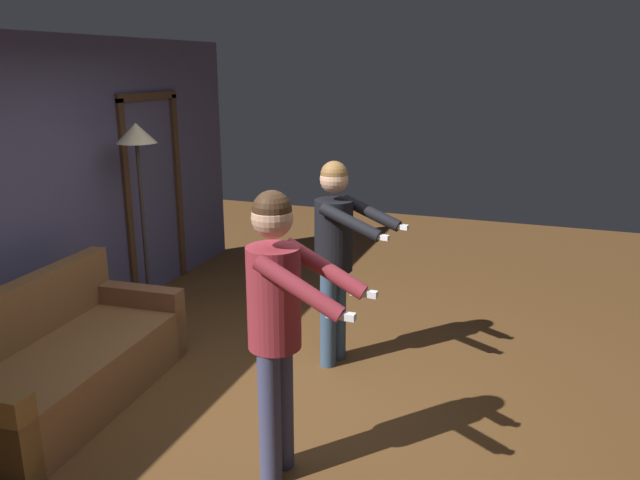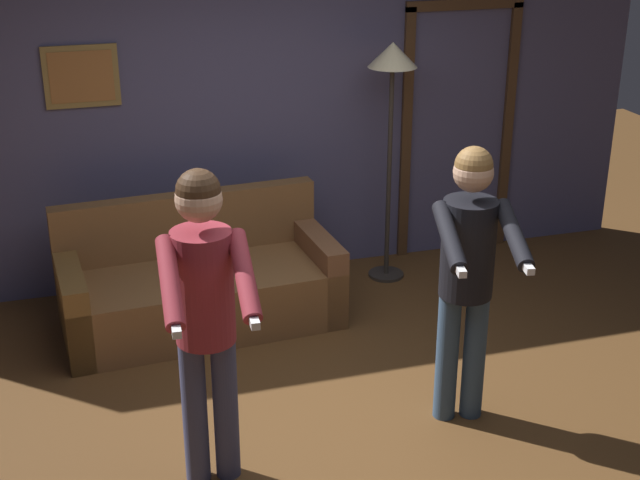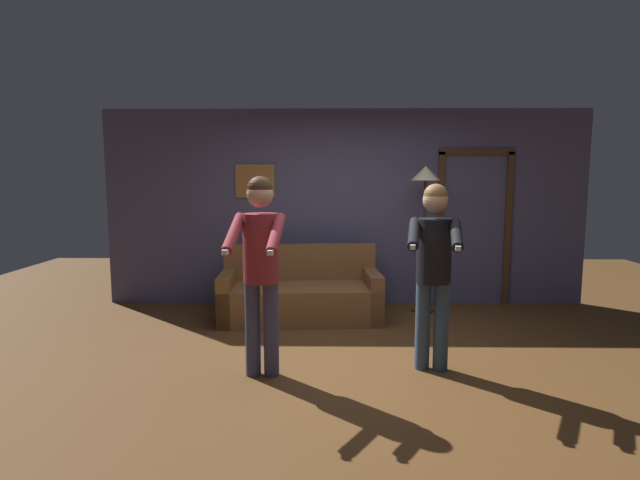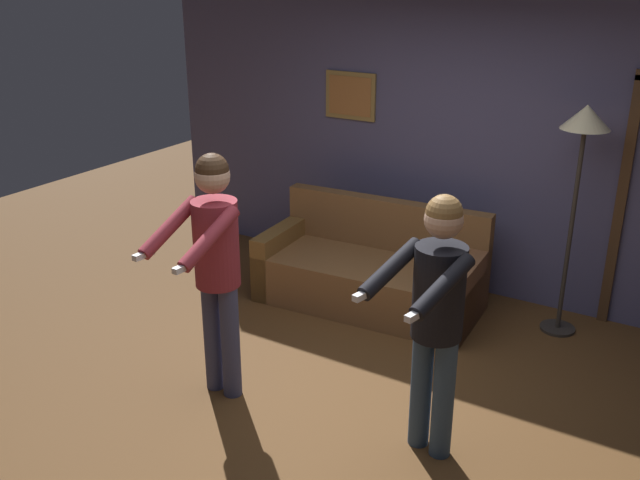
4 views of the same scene
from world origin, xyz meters
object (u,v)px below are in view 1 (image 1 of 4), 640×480
(couch, at_px, (63,366))
(person_standing_right, at_px, (336,245))
(torchiere_lamp, at_px, (138,154))
(person_standing_left, at_px, (277,311))

(couch, xyz_separation_m, person_standing_right, (1.25, -1.63, 0.72))
(couch, relative_size, torchiere_lamp, 1.05)
(person_standing_left, height_order, person_standing_right, person_standing_left)
(torchiere_lamp, bearing_deg, couch, -166.88)
(couch, xyz_separation_m, person_standing_left, (-0.23, -1.79, 0.76))
(person_standing_left, bearing_deg, torchiere_lamp, 50.31)
(couch, bearing_deg, person_standing_left, -97.45)
(torchiere_lamp, xyz_separation_m, person_standing_left, (-1.78, -2.15, -0.53))
(torchiere_lamp, distance_m, person_standing_right, 2.09)
(torchiere_lamp, distance_m, person_standing_left, 2.84)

